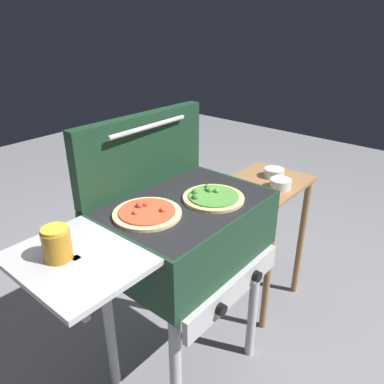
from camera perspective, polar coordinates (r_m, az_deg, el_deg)
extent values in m
plane|color=gray|center=(2.00, -1.01, -25.04)|extent=(8.00, 8.00, 0.00)
cube|color=#193823|center=(1.49, -1.24, -5.52)|extent=(0.64, 0.48, 0.24)
cube|color=black|center=(1.43, -1.29, -1.53)|extent=(0.61, 0.46, 0.01)
cube|color=#B9B9B9|center=(1.17, -17.21, -9.90)|extent=(0.32, 0.41, 0.02)
cube|color=#B9B9B9|center=(1.23, -16.53, -14.13)|extent=(0.02, 0.02, 0.24)
cube|color=#B9B9B9|center=(1.46, 6.54, -14.50)|extent=(0.58, 0.02, 0.10)
cylinder|color=black|center=(1.38, 4.48, -17.43)|extent=(0.04, 0.02, 0.04)
cylinder|color=black|center=(1.53, 9.87, -12.54)|extent=(0.04, 0.02, 0.04)
cylinder|color=#B9B9B9|center=(1.54, -2.49, -26.65)|extent=(0.04, 0.04, 0.66)
cylinder|color=#B9B9B9|center=(1.84, 9.32, -16.14)|extent=(0.04, 0.04, 0.66)
cylinder|color=#B9B9B9|center=(1.74, -12.41, -19.73)|extent=(0.04, 0.04, 0.66)
cylinder|color=#B9B9B9|center=(2.01, -0.13, -11.71)|extent=(0.04, 0.04, 0.66)
cube|color=#193823|center=(1.51, -7.54, 6.09)|extent=(0.63, 0.07, 0.30)
cylinder|color=#B7B7BC|center=(1.44, -6.55, 9.85)|extent=(0.38, 0.02, 0.02)
cylinder|color=#E0C17F|center=(1.44, 3.29, -0.91)|extent=(0.24, 0.24, 0.01)
cylinder|color=#4C8C38|center=(1.44, 3.30, -0.59)|extent=(0.19, 0.19, 0.01)
sphere|color=#507C3D|center=(1.47, 2.33, 0.39)|extent=(0.02, 0.02, 0.02)
sphere|color=green|center=(1.46, 3.78, 0.16)|extent=(0.02, 0.02, 0.02)
sphere|color=#42703B|center=(1.41, 0.46, -0.82)|extent=(0.03, 0.03, 0.03)
sphere|color=#47752C|center=(1.45, 0.43, -0.02)|extent=(0.02, 0.02, 0.02)
sphere|color=green|center=(1.50, 2.33, 0.83)|extent=(0.02, 0.02, 0.02)
sphere|color=#448F2D|center=(1.46, 2.70, 0.21)|extent=(0.02, 0.02, 0.02)
cylinder|color=beige|center=(1.34, -6.83, -3.28)|extent=(0.25, 0.25, 0.01)
cylinder|color=#D14C2D|center=(1.33, -6.85, -2.94)|extent=(0.20, 0.20, 0.01)
sphere|color=#BF3C23|center=(1.36, -7.14, -1.93)|extent=(0.02, 0.02, 0.02)
sphere|color=#E44E30|center=(1.32, -4.43, -2.75)|extent=(0.02, 0.02, 0.02)
sphere|color=#B4492E|center=(1.31, -8.71, -3.14)|extent=(0.02, 0.02, 0.02)
sphere|color=#BA4033|center=(1.36, -8.01, -2.08)|extent=(0.03, 0.03, 0.03)
cylinder|color=#B77A1E|center=(1.15, -19.86, -7.59)|extent=(0.08, 0.08, 0.09)
cylinder|color=gold|center=(1.13, -20.24, -5.40)|extent=(0.08, 0.08, 0.01)
cube|color=olive|center=(1.99, 11.37, 1.46)|extent=(0.44, 0.36, 0.02)
cylinder|color=olive|center=(1.97, 11.49, -11.65)|extent=(0.04, 0.04, 0.74)
cylinder|color=olive|center=(2.26, 16.25, -6.93)|extent=(0.04, 0.04, 0.74)
cylinder|color=olive|center=(2.10, 4.28, -8.65)|extent=(0.04, 0.04, 0.74)
cylinder|color=olive|center=(2.37, 9.71, -4.60)|extent=(0.04, 0.04, 0.74)
cylinder|color=silver|center=(1.91, 13.32, 1.28)|extent=(0.11, 0.11, 0.04)
cylinder|color=beige|center=(1.91, 13.30, 1.10)|extent=(0.09, 0.09, 0.02)
cylinder|color=silver|center=(2.03, 12.36, 2.90)|extent=(0.11, 0.11, 0.04)
cylinder|color=#4C7533|center=(2.03, 12.35, 2.72)|extent=(0.09, 0.09, 0.02)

